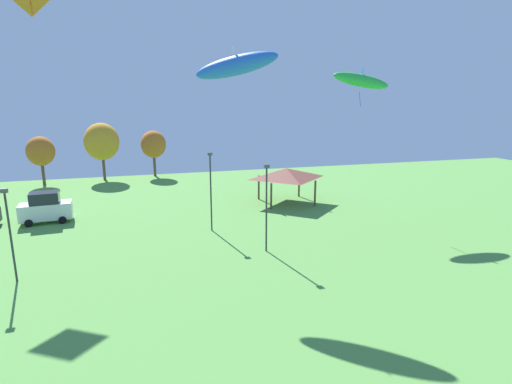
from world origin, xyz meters
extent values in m
ellipsoid|color=green|center=(15.66, 34.19, 12.05)|extent=(5.30, 2.19, 2.05)
cube|color=blue|center=(15.66, 34.19, 12.37)|extent=(0.34, 0.22, 1.41)
cylinder|color=blue|center=(15.66, 34.19, 10.47)|extent=(0.23, 0.10, 1.26)
ellipsoid|color=blue|center=(2.69, 27.26, 12.47)|extent=(5.44, 4.05, 2.29)
cube|color=white|center=(2.69, 27.26, 12.82)|extent=(0.39, 0.33, 1.53)
cube|color=silver|center=(-11.55, 38.91, 1.02)|extent=(4.30, 2.26, 1.39)
cube|color=#1E232D|center=(-11.55, 38.91, 2.20)|extent=(2.43, 1.93, 0.97)
cylinder|color=black|center=(-10.19, 38.10, 0.32)|extent=(0.66, 0.28, 0.64)
cylinder|color=black|center=(-10.37, 39.96, 0.32)|extent=(0.66, 0.28, 0.64)
cylinder|color=black|center=(-12.74, 37.86, 0.32)|extent=(0.66, 0.28, 0.64)
cylinder|color=black|center=(-12.92, 39.72, 0.32)|extent=(0.66, 0.28, 0.64)
cylinder|color=brown|center=(8.53, 37.48, 1.30)|extent=(0.20, 0.20, 2.60)
cylinder|color=brown|center=(13.15, 37.48, 1.30)|extent=(0.20, 0.20, 2.60)
cylinder|color=brown|center=(8.53, 41.69, 1.30)|extent=(0.20, 0.20, 2.60)
cylinder|color=brown|center=(13.15, 41.69, 1.30)|extent=(0.20, 0.20, 2.60)
pyramid|color=brown|center=(10.84, 39.59, 3.10)|extent=(5.99, 5.44, 1.00)
cylinder|color=#2D2D33|center=(-10.80, 26.49, 2.67)|extent=(0.12, 0.12, 5.33)
cube|color=#4C4C51|center=(-10.80, 26.49, 5.45)|extent=(0.36, 0.20, 0.24)
cylinder|color=#2D2D33|center=(1.82, 32.63, 3.08)|extent=(0.12, 0.12, 6.16)
cube|color=#4C4C51|center=(1.82, 32.63, 6.28)|extent=(0.36, 0.20, 0.24)
cylinder|color=#2D2D33|center=(4.69, 27.05, 2.96)|extent=(0.12, 0.12, 5.92)
cube|color=#4C4C51|center=(4.69, 27.05, 6.04)|extent=(0.36, 0.20, 0.24)
cylinder|color=brown|center=(-15.22, 56.55, 1.50)|extent=(0.36, 0.36, 3.00)
ellipsoid|color=#BC6623|center=(-15.22, 56.55, 4.24)|extent=(3.30, 3.30, 3.63)
cylinder|color=brown|center=(-8.16, 57.94, 1.71)|extent=(0.36, 0.36, 3.42)
ellipsoid|color=gold|center=(-8.16, 57.94, 5.09)|extent=(4.43, 4.43, 4.88)
cylinder|color=brown|center=(-1.57, 58.70, 1.59)|extent=(0.36, 0.36, 3.19)
ellipsoid|color=#BC6623|center=(-1.57, 58.70, 4.46)|extent=(3.40, 3.40, 3.74)
camera|label=1|loc=(-3.42, 1.86, 10.32)|focal=28.00mm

